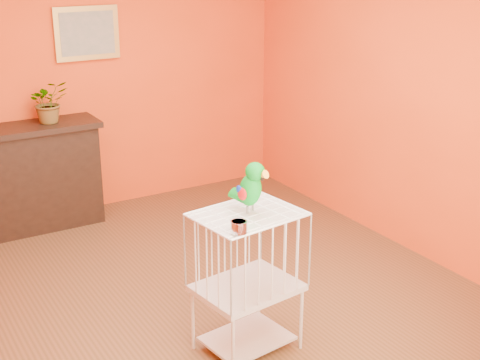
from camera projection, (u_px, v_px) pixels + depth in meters
ground at (200, 300)px, 5.05m from camera, size 4.50×4.50×0.00m
room_shell at (196, 93)px, 4.52m from camera, size 4.50×4.50×4.50m
console_cabinet at (29, 178)px, 6.17m from camera, size 1.34×0.48×0.99m
potted_plant at (48, 105)px, 6.12m from camera, size 0.37×0.40×0.30m
framed_picture at (87, 33)px, 6.26m from camera, size 0.62×0.04×0.50m
birdcage at (247, 281)px, 4.28m from camera, size 0.68×0.56×0.97m
feed_cup at (239, 227)px, 3.83m from camera, size 0.10×0.10×0.07m
parrot at (250, 186)px, 4.09m from camera, size 0.18×0.30×0.33m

